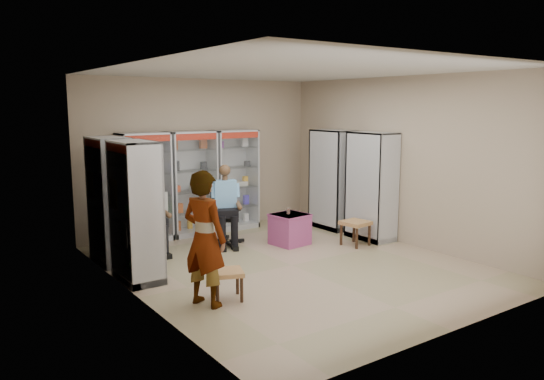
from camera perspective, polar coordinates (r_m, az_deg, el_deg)
floor at (r=8.42m, az=2.10°, el=-8.08°), size 6.00×6.00×0.00m
room_shell at (r=8.06m, az=2.18°, el=5.42°), size 5.02×6.02×3.01m
cabinet_back_left at (r=9.92m, az=-13.53°, el=0.23°), size 0.90×0.50×2.00m
cabinet_back_mid at (r=10.30m, az=-8.61°, el=0.70°), size 0.90×0.50×2.00m
cabinet_back_right at (r=10.75m, az=-4.07°, el=1.13°), size 0.90×0.50×2.00m
cabinet_right_far at (r=10.80m, az=6.49°, el=1.13°), size 0.90×0.50×2.00m
cabinet_right_near at (r=10.01m, az=10.65°, el=0.40°), size 0.90×0.50×2.00m
cabinet_left_far at (r=8.75m, az=-16.96°, el=-1.07°), size 0.90×0.50×2.00m
cabinet_left_near at (r=7.73m, az=-14.43°, el=-2.27°), size 0.90×0.50×2.00m
wooden_chair at (r=9.26m, az=-13.19°, el=-3.72°), size 0.42×0.42×0.94m
seated_customer at (r=9.18m, az=-13.12°, el=-2.56°), size 0.44×0.60×1.34m
office_chair at (r=9.60m, az=-5.20°, el=-2.67°), size 0.76×0.76×1.07m
seated_shopkeeper at (r=9.53m, az=-5.06°, el=-1.87°), size 0.64×0.74×1.36m
pink_trunk at (r=9.58m, az=1.92°, el=-4.24°), size 0.64×0.62×0.56m
tea_glass at (r=9.54m, az=1.77°, el=-2.26°), size 0.07×0.07×0.11m
woven_stool_a at (r=9.64m, az=8.95°, el=-4.61°), size 0.49×0.49×0.44m
woven_stool_b at (r=6.98m, az=-4.78°, el=-10.11°), size 0.50×0.50×0.39m
standing_man at (r=6.63m, az=-7.26°, el=-5.21°), size 0.62×0.73×1.71m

